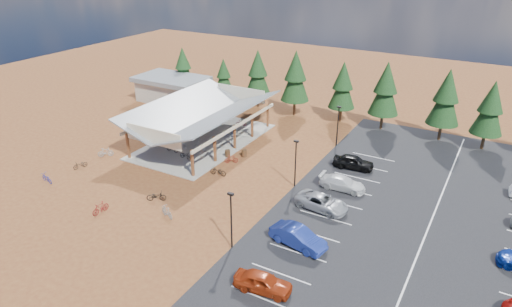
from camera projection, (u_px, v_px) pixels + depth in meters
name	position (u px, v px, depth m)	size (l,w,h in m)	color
ground	(243.00, 183.00, 47.65)	(140.00, 140.00, 0.00)	#612F19
asphalt_lot	(433.00, 217.00, 41.67)	(27.00, 44.00, 0.04)	black
concrete_pad	(204.00, 141.00, 57.66)	(10.60, 18.60, 0.10)	gray
bike_pavilion	(203.00, 113.00, 56.08)	(11.65, 19.40, 4.97)	#5C311A
outbuilding	(172.00, 88.00, 71.82)	(11.00, 7.00, 3.90)	#ADA593
lamp_post_0	(231.00, 217.00, 36.27)	(0.50, 0.25, 5.14)	black
lamp_post_1	(296.00, 160.00, 45.73)	(0.50, 0.25, 5.14)	black
lamp_post_2	(338.00, 123.00, 55.20)	(0.50, 0.25, 5.14)	black
trash_bin_0	(228.00, 154.00, 53.20)	(0.60, 0.60, 0.90)	#432A17
trash_bin_1	(244.00, 153.00, 53.41)	(0.60, 0.60, 0.90)	#432A17
pine_0	(183.00, 66.00, 73.84)	(3.34, 3.34, 7.78)	#382314
pine_1	(224.00, 75.00, 71.31)	(2.87, 2.87, 6.68)	#382314
pine_2	(258.00, 72.00, 67.83)	(3.76, 3.76, 8.75)	#382314
pine_3	(295.00, 76.00, 64.22)	(4.05, 4.05, 9.44)	#382314
pine_4	(343.00, 85.00, 62.13)	(3.65, 3.65, 8.50)	#382314
pine_5	(386.00, 89.00, 59.21)	(3.96, 3.96, 9.22)	#382314
pine_6	(446.00, 97.00, 55.79)	(3.96, 3.96, 9.23)	#382314
pine_7	(490.00, 108.00, 53.38)	(3.68, 3.68, 8.57)	#382314
bike_0	(172.00, 148.00, 54.39)	(0.60, 1.72, 0.90)	black
bike_1	(182.00, 145.00, 55.26)	(0.44, 1.55, 0.93)	gray
bike_2	(195.00, 130.00, 59.67)	(0.59, 1.68, 0.88)	#182499
bike_3	(208.00, 123.00, 62.04)	(0.43, 1.52, 0.91)	maroon
bike_4	(185.00, 155.00, 52.55)	(0.60, 1.73, 0.91)	black
bike_5	(200.00, 146.00, 54.64)	(0.51, 1.82, 1.09)	gray
bike_6	(229.00, 133.00, 58.72)	(0.58, 1.67, 0.88)	navy
bike_7	(241.00, 123.00, 62.14)	(0.41, 1.47, 0.88)	maroon
bike_8	(80.00, 165.00, 50.65)	(0.56, 1.59, 0.84)	black
bike_9	(106.00, 152.00, 53.39)	(0.51, 1.79, 1.08)	gray
bike_10	(47.00, 178.00, 47.58)	(0.64, 1.83, 0.96)	navy
bike_11	(100.00, 208.00, 42.09)	(0.52, 1.86, 1.11)	maroon
bike_12	(156.00, 196.00, 44.16)	(0.66, 1.90, 1.00)	black
bike_13	(167.00, 212.00, 41.49)	(0.52, 1.83, 1.10)	gray
bike_15	(231.00, 159.00, 51.83)	(0.45, 1.58, 0.95)	maroon
bike_16	(218.00, 171.00, 49.03)	(0.67, 1.91, 1.00)	black
car_0	(263.00, 282.00, 32.52)	(1.71, 4.24, 1.45)	#952C0E
car_1	(298.00, 237.00, 37.38)	(1.71, 4.90, 1.61)	navy
car_2	(322.00, 202.00, 42.63)	(2.34, 5.07, 1.41)	#94969C
car_3	(342.00, 183.00, 46.10)	(1.90, 4.68, 1.36)	silver
car_4	(353.00, 162.00, 50.42)	(1.79, 4.44, 1.51)	black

